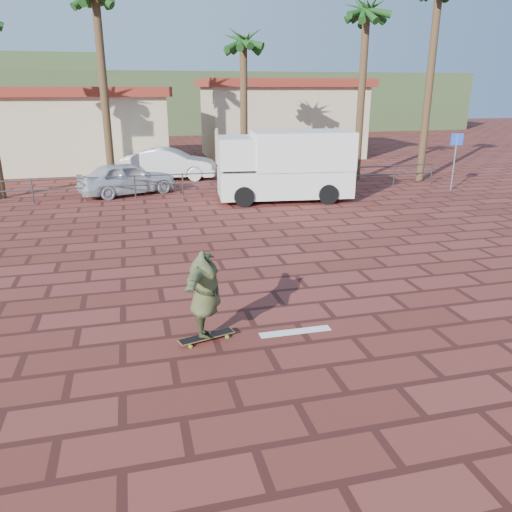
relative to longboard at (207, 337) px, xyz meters
The scene contains 15 objects.
ground 1.52m from the longboard, 48.90° to the left, with size 120.00×120.00×0.00m, color maroon.
paint_stripe 1.70m from the longboard, ahead, with size 1.40×0.22×0.01m, color white.
guardrail 13.20m from the longboard, 85.65° to the left, with size 24.06×0.06×1.00m.
palm_left 18.07m from the longboard, 97.06° to the left, with size 2.40×2.40×9.45m.
palm_center 18.35m from the longboard, 74.87° to the left, with size 2.40×2.40×7.75m.
palm_right 19.64m from the longboard, 56.57° to the left, with size 2.40×2.40×9.05m.
building_west 23.78m from the longboard, 102.19° to the left, with size 12.60×7.60×4.50m.
building_east 26.82m from the longboard, 70.31° to the left, with size 10.60×6.60×5.00m.
hill_front 51.24m from the longboard, 88.88° to the left, with size 70.00×18.00×6.00m, color #384C28.
longboard is the anchor object (origin of this frame).
skateboarder 0.84m from the longboard, 135.00° to the right, with size 2.01×0.55×1.64m, color #434A27.
campervan 12.54m from the longboard, 66.15° to the left, with size 5.59×2.85×2.79m.
car_silver 14.22m from the longboard, 95.22° to the left, with size 1.67×4.16×1.42m, color silver.
car_white 17.68m from the longboard, 87.36° to the left, with size 1.64×4.69×1.55m, color white.
street_sign 17.44m from the longboard, 41.52° to the left, with size 0.49×0.26×2.54m.
Camera 1 is at (-2.11, -9.33, 4.41)m, focal length 35.00 mm.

